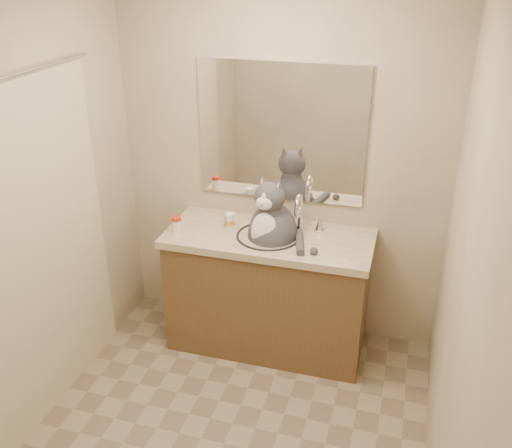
{
  "coord_description": "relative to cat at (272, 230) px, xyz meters",
  "views": [
    {
      "loc": [
        0.82,
        -2.21,
        2.51
      ],
      "look_at": [
        0.0,
        0.65,
        1.07
      ],
      "focal_mm": 40.0,
      "sensor_mm": 36.0,
      "label": 1
    }
  ],
  "objects": [
    {
      "name": "shower_curtain",
      "position": [
        -1.07,
        -0.85,
        0.14
      ],
      "size": [
        0.02,
        1.3,
        1.93
      ],
      "color": "beige",
      "rests_on": "ground"
    },
    {
      "name": "pill_bottle_orange",
      "position": [
        -0.3,
        0.05,
        0.0
      ],
      "size": [
        0.07,
        0.07,
        0.1
      ],
      "rotation": [
        0.0,
        0.0,
        0.2
      ],
      "color": "white",
      "rests_on": "vanity"
    },
    {
      "name": "cat",
      "position": [
        0.0,
        0.0,
        0.0
      ],
      "size": [
        0.44,
        0.43,
        0.64
      ],
      "rotation": [
        0.0,
        0.0,
        -0.2
      ],
      "color": "#404045",
      "rests_on": "vanity"
    },
    {
      "name": "mirror",
      "position": [
        -0.02,
        0.29,
        0.56
      ],
      "size": [
        1.1,
        0.02,
        0.9
      ],
      "primitive_type": "cube",
      "color": "white",
      "rests_on": "room"
    },
    {
      "name": "pill_bottle_redcap",
      "position": [
        -0.61,
        -0.1,
        0.01
      ],
      "size": [
        0.07,
        0.07,
        0.1
      ],
      "rotation": [
        0.0,
        0.0,
        -0.17
      ],
      "color": "white",
      "rests_on": "vanity"
    },
    {
      "name": "grey_canister",
      "position": [
        -0.33,
        0.08,
        -0.01
      ],
      "size": [
        0.05,
        0.05,
        0.07
      ],
      "rotation": [
        0.0,
        0.0,
        -0.3
      ],
      "color": "gray",
      "rests_on": "vanity"
    },
    {
      "name": "vanity",
      "position": [
        -0.02,
        0.02,
        -0.45
      ],
      "size": [
        1.34,
        0.59,
        1.12
      ],
      "color": "brown",
      "rests_on": "ground"
    },
    {
      "name": "room",
      "position": [
        -0.02,
        -0.95,
        0.31
      ],
      "size": [
        2.22,
        2.52,
        2.42
      ],
      "color": "gray",
      "rests_on": "ground"
    }
  ]
}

